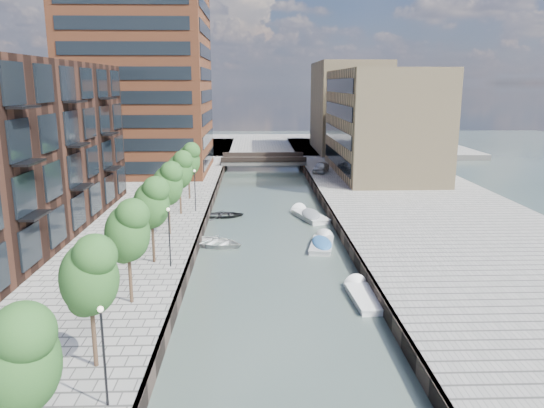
{
  "coord_description": "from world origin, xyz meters",
  "views": [
    {
      "loc": [
        -1.42,
        -10.55,
        13.21
      ],
      "look_at": [
        0.0,
        31.96,
        3.5
      ],
      "focal_mm": 35.0,
      "sensor_mm": 36.0,
      "label": 1
    }
  ],
  "objects_px": {
    "sloop_3": "(215,246)",
    "motorboat_2": "(363,296)",
    "bridge": "(263,160)",
    "tree_5": "(179,169)",
    "tree_1": "(89,274)",
    "tree_4": "(167,183)",
    "sloop_4": "(223,217)",
    "tree_3": "(151,202)",
    "tree_0": "(17,356)",
    "motorboat_4": "(308,216)",
    "tree_6": "(188,159)",
    "motorboat_3": "(322,244)",
    "tree_2": "(127,229)",
    "car": "(321,167)"
  },
  "relations": [
    {
      "from": "tree_5",
      "to": "sloop_3",
      "type": "xyz_separation_m",
      "value": [
        3.7,
        -7.21,
        -5.31
      ]
    },
    {
      "from": "tree_0",
      "to": "tree_3",
      "type": "relative_size",
      "value": 1.0
    },
    {
      "from": "motorboat_3",
      "to": "car",
      "type": "bearing_deg",
      "value": 83.15
    },
    {
      "from": "sloop_3",
      "to": "motorboat_2",
      "type": "relative_size",
      "value": 1.03
    },
    {
      "from": "tree_6",
      "to": "motorboat_2",
      "type": "height_order",
      "value": "tree_6"
    },
    {
      "from": "tree_6",
      "to": "motorboat_2",
      "type": "bearing_deg",
      "value": -61.46
    },
    {
      "from": "tree_4",
      "to": "tree_6",
      "type": "distance_m",
      "value": 14.0
    },
    {
      "from": "tree_3",
      "to": "sloop_4",
      "type": "relative_size",
      "value": 1.41
    },
    {
      "from": "tree_2",
      "to": "tree_3",
      "type": "distance_m",
      "value": 7.0
    },
    {
      "from": "tree_1",
      "to": "motorboat_3",
      "type": "bearing_deg",
      "value": 58.18
    },
    {
      "from": "tree_0",
      "to": "tree_4",
      "type": "height_order",
      "value": "same"
    },
    {
      "from": "car",
      "to": "tree_1",
      "type": "bearing_deg",
      "value": -88.08
    },
    {
      "from": "car",
      "to": "motorboat_3",
      "type": "bearing_deg",
      "value": -77.3
    },
    {
      "from": "tree_1",
      "to": "tree_4",
      "type": "relative_size",
      "value": 1.0
    },
    {
      "from": "tree_1",
      "to": "motorboat_3",
      "type": "distance_m",
      "value": 24.52
    },
    {
      "from": "tree_1",
      "to": "motorboat_2",
      "type": "distance_m",
      "value": 17.6
    },
    {
      "from": "bridge",
      "to": "motorboat_4",
      "type": "distance_m",
      "value": 31.35
    },
    {
      "from": "sloop_4",
      "to": "motorboat_3",
      "type": "bearing_deg",
      "value": -144.38
    },
    {
      "from": "tree_1",
      "to": "tree_4",
      "type": "height_order",
      "value": "same"
    },
    {
      "from": "tree_3",
      "to": "tree_5",
      "type": "height_order",
      "value": "same"
    },
    {
      "from": "sloop_3",
      "to": "car",
      "type": "height_order",
      "value": "car"
    },
    {
      "from": "tree_0",
      "to": "tree_3",
      "type": "distance_m",
      "value": 21.0
    },
    {
      "from": "tree_5",
      "to": "sloop_4",
      "type": "height_order",
      "value": "tree_5"
    },
    {
      "from": "bridge",
      "to": "motorboat_3",
      "type": "relative_size",
      "value": 2.49
    },
    {
      "from": "sloop_4",
      "to": "motorboat_2",
      "type": "xyz_separation_m",
      "value": [
        9.97,
        -21.05,
        0.09
      ]
    },
    {
      "from": "tree_5",
      "to": "motorboat_2",
      "type": "xyz_separation_m",
      "value": [
        13.86,
        -18.48,
        -5.21
      ]
    },
    {
      "from": "tree_0",
      "to": "tree_5",
      "type": "height_order",
      "value": "same"
    },
    {
      "from": "motorboat_2",
      "to": "motorboat_3",
      "type": "bearing_deg",
      "value": 96.37
    },
    {
      "from": "sloop_3",
      "to": "motorboat_3",
      "type": "distance_m",
      "value": 8.95
    },
    {
      "from": "tree_2",
      "to": "sloop_4",
      "type": "xyz_separation_m",
      "value": [
        3.89,
        23.57,
        -5.31
      ]
    },
    {
      "from": "sloop_3",
      "to": "sloop_4",
      "type": "distance_m",
      "value": 9.79
    },
    {
      "from": "tree_1",
      "to": "car",
      "type": "height_order",
      "value": "tree_1"
    },
    {
      "from": "motorboat_4",
      "to": "car",
      "type": "height_order",
      "value": "car"
    },
    {
      "from": "tree_3",
      "to": "motorboat_2",
      "type": "height_order",
      "value": "tree_3"
    },
    {
      "from": "motorboat_4",
      "to": "car",
      "type": "relative_size",
      "value": 1.37
    },
    {
      "from": "sloop_4",
      "to": "motorboat_4",
      "type": "height_order",
      "value": "motorboat_4"
    },
    {
      "from": "bridge",
      "to": "sloop_4",
      "type": "xyz_separation_m",
      "value": [
        -4.61,
        -30.43,
        -1.39
      ]
    },
    {
      "from": "tree_0",
      "to": "sloop_3",
      "type": "relative_size",
      "value": 1.18
    },
    {
      "from": "bridge",
      "to": "tree_5",
      "type": "xyz_separation_m",
      "value": [
        -8.5,
        -33.0,
        3.92
      ]
    },
    {
      "from": "tree_0",
      "to": "motorboat_3",
      "type": "xyz_separation_m",
      "value": [
        12.65,
        27.38,
        -5.11
      ]
    },
    {
      "from": "tree_3",
      "to": "sloop_4",
      "type": "distance_m",
      "value": 17.83
    },
    {
      "from": "tree_5",
      "to": "sloop_4",
      "type": "xyz_separation_m",
      "value": [
        3.89,
        2.57,
        -5.31
      ]
    },
    {
      "from": "bridge",
      "to": "tree_4",
      "type": "height_order",
      "value": "tree_4"
    },
    {
      "from": "tree_4",
      "to": "motorboat_4",
      "type": "relative_size",
      "value": 1.01
    },
    {
      "from": "bridge",
      "to": "motorboat_3",
      "type": "distance_m",
      "value": 40.85
    },
    {
      "from": "tree_4",
      "to": "motorboat_3",
      "type": "relative_size",
      "value": 1.14
    },
    {
      "from": "tree_1",
      "to": "sloop_4",
      "type": "height_order",
      "value": "tree_1"
    },
    {
      "from": "bridge",
      "to": "tree_2",
      "type": "relative_size",
      "value": 2.18
    },
    {
      "from": "sloop_4",
      "to": "tree_3",
      "type": "bearing_deg",
      "value": 161.74
    },
    {
      "from": "tree_1",
      "to": "sloop_4",
      "type": "distance_m",
      "value": 31.27
    }
  ]
}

